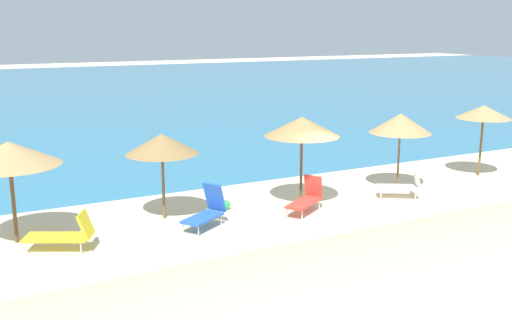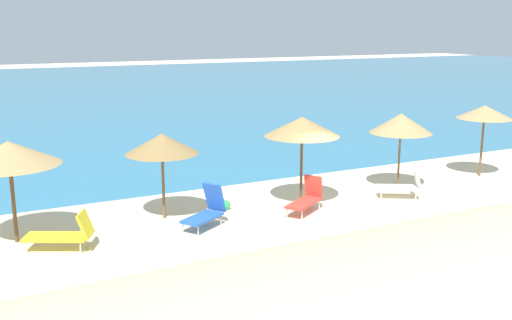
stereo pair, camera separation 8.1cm
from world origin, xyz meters
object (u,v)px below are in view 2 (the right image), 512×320
(beach_umbrella_2, at_px, (162,144))
(lounge_chair_1, at_px, (307,198))
(beach_umbrella_3, at_px, (302,127))
(lounge_chair_3, at_px, (403,185))
(beach_umbrella_5, at_px, (485,112))
(lounge_chair_2, at_px, (207,210))
(beach_umbrella_4, at_px, (401,123))
(lounge_chair_0, at_px, (64,234))
(beach_umbrella_1, at_px, (9,153))
(beach_ball, at_px, (226,205))

(beach_umbrella_2, distance_m, lounge_chair_1, 4.56)
(beach_umbrella_3, xyz_separation_m, lounge_chair_3, (3.30, -0.89, -2.02))
(beach_umbrella_3, height_order, lounge_chair_3, beach_umbrella_3)
(beach_umbrella_5, distance_m, lounge_chair_2, 11.40)
(lounge_chair_2, bearing_deg, lounge_chair_1, -124.29)
(beach_umbrella_2, distance_m, beach_umbrella_4, 8.12)
(beach_umbrella_2, distance_m, lounge_chair_0, 3.72)
(beach_umbrella_1, xyz_separation_m, beach_ball, (5.93, 0.09, -2.19))
(beach_umbrella_4, xyz_separation_m, beach_umbrella_5, (3.93, 0.07, 0.11))
(beach_umbrella_5, xyz_separation_m, lounge_chair_2, (-11.22, -0.73, -1.91))
(beach_umbrella_2, bearing_deg, beach_ball, -2.13)
(beach_umbrella_4, distance_m, lounge_chair_3, 2.14)
(lounge_chair_0, height_order, lounge_chair_2, lounge_chair_2)
(beach_umbrella_2, height_order, beach_umbrella_4, beach_umbrella_4)
(beach_umbrella_1, relative_size, beach_umbrella_3, 0.96)
(beach_umbrella_2, height_order, lounge_chair_2, beach_umbrella_2)
(beach_umbrella_3, bearing_deg, lounge_chair_0, -175.09)
(beach_umbrella_1, distance_m, beach_umbrella_3, 8.25)
(beach_umbrella_4, distance_m, lounge_chair_0, 11.28)
(beach_umbrella_1, height_order, beach_umbrella_5, beach_umbrella_1)
(lounge_chair_1, relative_size, beach_ball, 5.20)
(beach_umbrella_1, height_order, beach_ball, beach_umbrella_1)
(beach_umbrella_4, bearing_deg, beach_ball, 174.99)
(lounge_chair_0, bearing_deg, beach_umbrella_4, -59.65)
(lounge_chair_1, bearing_deg, beach_umbrella_5, -116.83)
(lounge_chair_3, bearing_deg, lounge_chair_1, 117.48)
(beach_umbrella_4, xyz_separation_m, beach_ball, (-6.19, 0.54, -2.13))
(beach_umbrella_1, relative_size, beach_ball, 9.00)
(beach_umbrella_1, height_order, beach_umbrella_4, beach_umbrella_1)
(lounge_chair_0, xyz_separation_m, lounge_chair_1, (6.98, -0.10, 0.02))
(beach_umbrella_4, bearing_deg, beach_umbrella_3, -179.25)
(beach_umbrella_2, distance_m, lounge_chair_3, 7.87)
(beach_umbrella_3, xyz_separation_m, lounge_chair_0, (-7.22, -0.62, -2.05))
(beach_umbrella_3, relative_size, lounge_chair_1, 1.81)
(lounge_chair_1, bearing_deg, beach_umbrella_3, -51.01)
(beach_umbrella_5, distance_m, beach_ball, 10.38)
(beach_umbrella_5, distance_m, lounge_chair_3, 5.02)
(beach_umbrella_5, bearing_deg, beach_umbrella_4, -178.99)
(beach_umbrella_2, relative_size, lounge_chair_2, 1.67)
(beach_umbrella_1, height_order, lounge_chair_2, beach_umbrella_1)
(lounge_chair_2, bearing_deg, beach_umbrella_4, -117.03)
(lounge_chair_2, bearing_deg, beach_umbrella_1, 44.96)
(beach_umbrella_5, bearing_deg, beach_ball, 177.32)
(lounge_chair_3, distance_m, beach_ball, 5.80)
(lounge_chair_1, height_order, lounge_chair_3, lounge_chair_1)
(beach_umbrella_4, height_order, lounge_chair_0, beach_umbrella_4)
(lounge_chair_0, bearing_deg, beach_umbrella_2, -39.94)
(lounge_chair_0, bearing_deg, beach_umbrella_5, -60.29)
(beach_umbrella_3, xyz_separation_m, beach_umbrella_4, (3.89, 0.05, -0.19))
(lounge_chair_2, distance_m, lounge_chair_3, 6.70)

